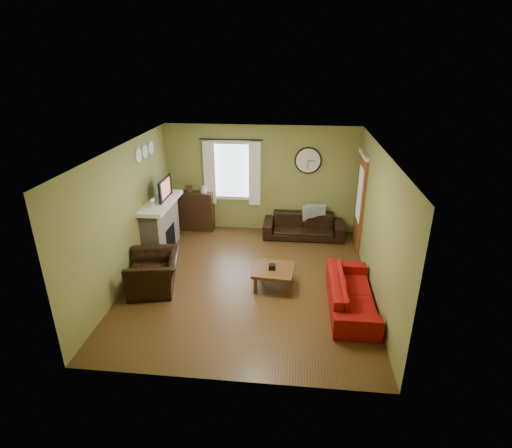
# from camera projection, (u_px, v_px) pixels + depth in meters

# --- Properties ---
(floor) EXTENTS (4.60, 5.20, 0.00)m
(floor) POSITION_uv_depth(u_px,v_px,m) (249.00, 281.00, 7.79)
(floor) COLOR #4C3217
(floor) RESTS_ON ground
(ceiling) EXTENTS (4.60, 5.20, 0.00)m
(ceiling) POSITION_uv_depth(u_px,v_px,m) (248.00, 149.00, 6.78)
(ceiling) COLOR white
(ceiling) RESTS_ON ground
(wall_left) EXTENTS (0.00, 5.20, 2.60)m
(wall_left) POSITION_uv_depth(u_px,v_px,m) (127.00, 215.00, 7.51)
(wall_left) COLOR olive
(wall_left) RESTS_ON ground
(wall_right) EXTENTS (0.00, 5.20, 2.60)m
(wall_right) POSITION_uv_depth(u_px,v_px,m) (377.00, 225.00, 7.07)
(wall_right) COLOR olive
(wall_right) RESTS_ON ground
(wall_back) EXTENTS (4.60, 0.00, 2.60)m
(wall_back) POSITION_uv_depth(u_px,v_px,m) (261.00, 179.00, 9.67)
(wall_back) COLOR olive
(wall_back) RESTS_ON ground
(wall_front) EXTENTS (4.60, 0.00, 2.60)m
(wall_front) POSITION_uv_depth(u_px,v_px,m) (223.00, 299.00, 4.91)
(wall_front) COLOR olive
(wall_front) RESTS_ON ground
(fireplace) EXTENTS (0.40, 1.40, 1.10)m
(fireplace) POSITION_uv_depth(u_px,v_px,m) (161.00, 228.00, 8.83)
(fireplace) COLOR tan
(fireplace) RESTS_ON floor
(firebox) EXTENTS (0.04, 0.60, 0.55)m
(firebox) POSITION_uv_depth(u_px,v_px,m) (170.00, 238.00, 8.91)
(firebox) COLOR black
(firebox) RESTS_ON fireplace
(mantel) EXTENTS (0.58, 1.60, 0.08)m
(mantel) POSITION_uv_depth(u_px,v_px,m) (160.00, 203.00, 8.60)
(mantel) COLOR white
(mantel) RESTS_ON fireplace
(tv) EXTENTS (0.08, 0.60, 0.35)m
(tv) POSITION_uv_depth(u_px,v_px,m) (162.00, 191.00, 8.65)
(tv) COLOR black
(tv) RESTS_ON mantel
(tv_screen) EXTENTS (0.02, 0.62, 0.36)m
(tv_screen) POSITION_uv_depth(u_px,v_px,m) (165.00, 189.00, 8.62)
(tv_screen) COLOR #994C3F
(tv_screen) RESTS_ON mantel
(medallion_left) EXTENTS (0.28, 0.28, 0.03)m
(medallion_left) POSITION_uv_depth(u_px,v_px,m) (138.00, 155.00, 7.87)
(medallion_left) COLOR white
(medallion_left) RESTS_ON wall_left
(medallion_mid) EXTENTS (0.28, 0.28, 0.03)m
(medallion_mid) POSITION_uv_depth(u_px,v_px,m) (145.00, 151.00, 8.19)
(medallion_mid) COLOR white
(medallion_mid) RESTS_ON wall_left
(medallion_right) EXTENTS (0.28, 0.28, 0.03)m
(medallion_right) POSITION_uv_depth(u_px,v_px,m) (151.00, 148.00, 8.51)
(medallion_right) COLOR white
(medallion_right) RESTS_ON wall_left
(window_pane) EXTENTS (1.00, 0.02, 1.30)m
(window_pane) POSITION_uv_depth(u_px,v_px,m) (233.00, 171.00, 9.64)
(window_pane) COLOR silver
(window_pane) RESTS_ON wall_back
(curtain_rod) EXTENTS (0.03, 0.03, 1.50)m
(curtain_rod) POSITION_uv_depth(u_px,v_px,m) (231.00, 139.00, 9.25)
(curtain_rod) COLOR black
(curtain_rod) RESTS_ON wall_back
(curtain_left) EXTENTS (0.28, 0.04, 1.55)m
(curtain_left) POSITION_uv_depth(u_px,v_px,m) (209.00, 173.00, 9.62)
(curtain_left) COLOR white
(curtain_left) RESTS_ON wall_back
(curtain_right) EXTENTS (0.28, 0.04, 1.55)m
(curtain_right) POSITION_uv_depth(u_px,v_px,m) (255.00, 174.00, 9.51)
(curtain_right) COLOR white
(curtain_right) RESTS_ON wall_back
(wall_clock) EXTENTS (0.64, 0.06, 0.64)m
(wall_clock) POSITION_uv_depth(u_px,v_px,m) (308.00, 161.00, 9.32)
(wall_clock) COLOR white
(wall_clock) RESTS_ON wall_back
(door) EXTENTS (0.05, 0.90, 2.10)m
(door) POSITION_uv_depth(u_px,v_px,m) (360.00, 203.00, 8.86)
(door) COLOR brown
(door) RESTS_ON floor
(bookshelf) EXTENTS (0.82, 0.35, 0.97)m
(bookshelf) POSITION_uv_depth(u_px,v_px,m) (197.00, 211.00, 9.96)
(bookshelf) COLOR black
(bookshelf) RESTS_ON floor
(book) EXTENTS (0.20, 0.24, 0.02)m
(book) POSITION_uv_depth(u_px,v_px,m) (200.00, 192.00, 9.83)
(book) COLOR #4D3116
(book) RESTS_ON bookshelf
(sofa_brown) EXTENTS (1.91, 0.75, 0.56)m
(sofa_brown) POSITION_uv_depth(u_px,v_px,m) (303.00, 226.00, 9.60)
(sofa_brown) COLOR black
(sofa_brown) RESTS_ON floor
(pillow_left) EXTENTS (0.44, 0.14, 0.44)m
(pillow_left) POSITION_uv_depth(u_px,v_px,m) (316.00, 213.00, 9.64)
(pillow_left) COLOR #879DA5
(pillow_left) RESTS_ON sofa_brown
(pillow_right) EXTENTS (0.40, 0.18, 0.39)m
(pillow_right) POSITION_uv_depth(u_px,v_px,m) (311.00, 214.00, 9.62)
(pillow_right) COLOR #879DA5
(pillow_right) RESTS_ON sofa_brown
(sofa_red) EXTENTS (0.75, 1.93, 0.56)m
(sofa_red) POSITION_uv_depth(u_px,v_px,m) (352.00, 293.00, 6.89)
(sofa_red) COLOR maroon
(sofa_red) RESTS_ON floor
(armchair) EXTENTS (1.11, 1.21, 0.68)m
(armchair) POSITION_uv_depth(u_px,v_px,m) (154.00, 272.00, 7.43)
(armchair) COLOR black
(armchair) RESTS_ON floor
(coffee_table) EXTENTS (0.80, 0.80, 0.39)m
(coffee_table) POSITION_uv_depth(u_px,v_px,m) (274.00, 278.00, 7.53)
(coffee_table) COLOR #4D3116
(coffee_table) RESTS_ON floor
(tissue_box) EXTENTS (0.13, 0.13, 0.09)m
(tissue_box) POSITION_uv_depth(u_px,v_px,m) (272.00, 269.00, 7.43)
(tissue_box) COLOR black
(tissue_box) RESTS_ON coffee_table
(wine_glass_a) EXTENTS (0.08, 0.08, 0.22)m
(wine_glass_a) POSITION_uv_depth(u_px,v_px,m) (152.00, 204.00, 8.09)
(wine_glass_a) COLOR white
(wine_glass_a) RESTS_ON mantel
(wine_glass_b) EXTENTS (0.07, 0.07, 0.20)m
(wine_glass_b) POSITION_uv_depth(u_px,v_px,m) (154.00, 203.00, 8.18)
(wine_glass_b) COLOR white
(wine_glass_b) RESTS_ON mantel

